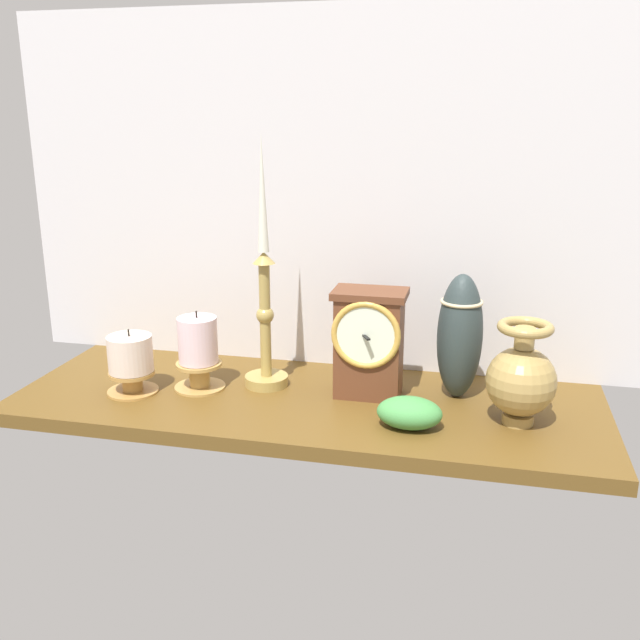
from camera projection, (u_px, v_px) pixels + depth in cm
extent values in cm
cube|color=brown|center=(306.00, 404.00, 121.85)|extent=(100.00, 36.00, 2.40)
cube|color=silver|center=(330.00, 194.00, 129.59)|extent=(120.00, 2.00, 65.00)
cube|color=brown|center=(369.00, 347.00, 120.44)|extent=(11.01, 7.28, 17.37)
cube|color=brown|center=(370.00, 294.00, 117.82)|extent=(12.33, 8.16, 1.20)
torus|color=gold|center=(365.00, 336.00, 115.75)|extent=(11.59, 1.05, 11.59)
cylinder|color=silver|center=(365.00, 336.00, 115.66)|extent=(9.69, 0.40, 9.69)
cube|color=black|center=(365.00, 336.00, 115.38)|extent=(2.28, 3.53, 0.30)
cylinder|color=#A78E48|center=(267.00, 380.00, 126.80)|extent=(7.70, 7.70, 1.80)
cylinder|color=#A78E48|center=(265.00, 321.00, 123.66)|extent=(1.95, 1.95, 20.40)
sphere|color=#A78E48|center=(265.00, 315.00, 123.37)|extent=(3.11, 3.11, 3.11)
cone|color=#A78E48|center=(264.00, 258.00, 120.49)|extent=(3.89, 3.89, 2.00)
cone|color=silver|center=(262.00, 194.00, 117.45)|extent=(1.89, 1.89, 19.53)
cylinder|color=#A5884A|center=(518.00, 418.00, 111.28)|extent=(4.87, 4.87, 1.60)
sphere|color=#A5884A|center=(521.00, 381.00, 109.52)|extent=(10.83, 10.83, 10.83)
cylinder|color=#A5884A|center=(525.00, 338.00, 107.52)|extent=(3.03, 3.03, 3.32)
torus|color=#A5884A|center=(526.00, 327.00, 107.05)|extent=(8.47, 8.47, 1.53)
cylinder|color=#B08341|center=(133.00, 383.00, 123.39)|extent=(3.53, 3.53, 3.52)
cylinder|color=#B08341|center=(133.00, 390.00, 123.77)|extent=(8.82, 8.82, 0.80)
cylinder|color=#B08341|center=(132.00, 373.00, 122.89)|extent=(7.94, 7.94, 0.60)
cylinder|color=beige|center=(130.00, 354.00, 121.88)|extent=(7.66, 7.66, 6.31)
cylinder|color=black|center=(129.00, 333.00, 120.82)|extent=(0.30, 0.30, 1.20)
cylinder|color=#B58D49|center=(200.00, 376.00, 125.30)|extent=(3.58, 3.58, 4.47)
cylinder|color=#B58D49|center=(200.00, 385.00, 125.82)|extent=(8.94, 8.94, 0.80)
cylinder|color=#B58D49|center=(199.00, 364.00, 124.67)|extent=(8.05, 8.05, 0.60)
cylinder|color=silver|center=(198.00, 340.00, 123.41)|extent=(6.87, 6.87, 8.08)
cylinder|color=black|center=(197.00, 314.00, 122.10)|extent=(0.30, 0.30, 1.20)
ellipsoid|color=#2D3939|center=(460.00, 337.00, 119.00)|extent=(7.60, 7.60, 21.55)
torus|color=#CCB78C|center=(462.00, 302.00, 117.29)|extent=(7.06, 7.06, 0.60)
ellipsoid|color=#448D45|center=(409.00, 413.00, 109.33)|extent=(10.13, 7.09, 4.91)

